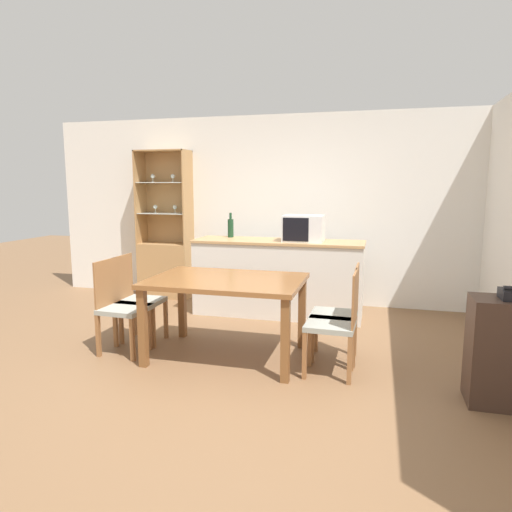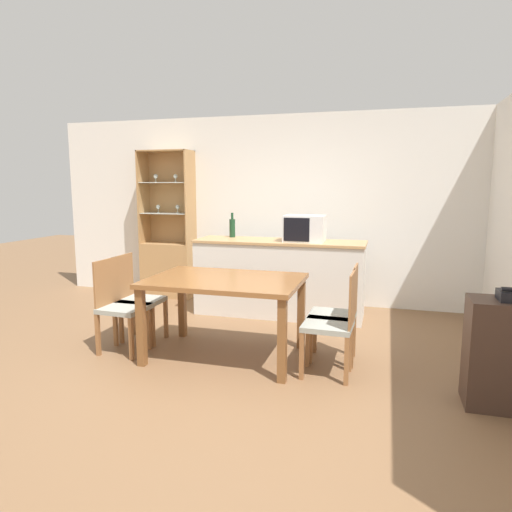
# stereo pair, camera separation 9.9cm
# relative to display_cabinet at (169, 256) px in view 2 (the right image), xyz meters

# --- Properties ---
(ground_plane) EXTENTS (18.00, 18.00, 0.00)m
(ground_plane) POSITION_rel_display_cabinet_xyz_m (1.67, -2.43, -0.59)
(ground_plane) COLOR brown
(wall_back) EXTENTS (6.80, 0.06, 2.55)m
(wall_back) POSITION_rel_display_cabinet_xyz_m (1.67, 0.20, 0.69)
(wall_back) COLOR white
(wall_back) RESTS_ON ground_plane
(kitchen_counter) EXTENTS (2.10, 0.61, 0.94)m
(kitchen_counter) POSITION_rel_display_cabinet_xyz_m (1.77, -0.52, -0.12)
(kitchen_counter) COLOR silver
(kitchen_counter) RESTS_ON ground_plane
(display_cabinet) EXTENTS (0.75, 0.36, 2.09)m
(display_cabinet) POSITION_rel_display_cabinet_xyz_m (0.00, 0.00, 0.00)
(display_cabinet) COLOR tan
(display_cabinet) RESTS_ON ground_plane
(dining_table) EXTENTS (1.41, 0.97, 0.75)m
(dining_table) POSITION_rel_display_cabinet_xyz_m (1.61, -2.04, 0.07)
(dining_table) COLOR brown
(dining_table) RESTS_ON ground_plane
(dining_chair_side_right_far) EXTENTS (0.42, 0.42, 0.90)m
(dining_chair_side_right_far) POSITION_rel_display_cabinet_xyz_m (2.64, -1.90, -0.13)
(dining_chair_side_right_far) COLOR #999E93
(dining_chair_side_right_far) RESTS_ON ground_plane
(dining_chair_side_right_near) EXTENTS (0.42, 0.42, 0.90)m
(dining_chair_side_right_near) POSITION_rel_display_cabinet_xyz_m (2.64, -2.19, -0.13)
(dining_chair_side_right_near) COLOR #999E93
(dining_chair_side_right_near) RESTS_ON ground_plane
(dining_chair_side_left_near) EXTENTS (0.43, 0.43, 0.90)m
(dining_chair_side_left_near) POSITION_rel_display_cabinet_xyz_m (0.58, -2.19, -0.13)
(dining_chair_side_left_near) COLOR #999E93
(dining_chair_side_left_near) RESTS_ON ground_plane
(dining_chair_side_left_far) EXTENTS (0.41, 0.41, 0.90)m
(dining_chair_side_left_far) POSITION_rel_display_cabinet_xyz_m (0.58, -1.90, -0.13)
(dining_chair_side_left_far) COLOR #999E93
(dining_chair_side_left_far) RESTS_ON ground_plane
(microwave) EXTENTS (0.48, 0.34, 0.32)m
(microwave) POSITION_rel_display_cabinet_xyz_m (2.09, -0.56, 0.51)
(microwave) COLOR silver
(microwave) RESTS_ON kitchen_counter
(wine_bottle) EXTENTS (0.08, 0.08, 0.32)m
(wine_bottle) POSITION_rel_display_cabinet_xyz_m (1.10, -0.35, 0.48)
(wine_bottle) COLOR #193D23
(wine_bottle) RESTS_ON kitchen_counter
(side_cabinet) EXTENTS (0.58, 0.35, 0.80)m
(side_cabinet) POSITION_rel_display_cabinet_xyz_m (3.93, -2.43, -0.19)
(side_cabinet) COLOR #422D23
(side_cabinet) RESTS_ON ground_plane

